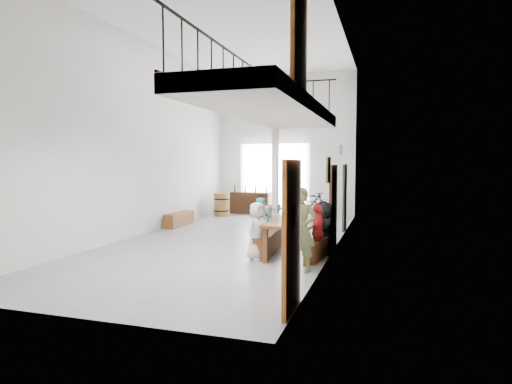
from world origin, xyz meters
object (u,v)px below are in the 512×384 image
(oak_barrel, at_px, (222,205))
(bicycle_near, at_px, (307,205))
(serving_counter, at_px, (251,203))
(bench_inner, at_px, (269,241))
(host_standing, at_px, (301,230))
(side_bench, at_px, (179,219))
(tasting_table, at_px, (297,223))

(oak_barrel, distance_m, bicycle_near, 3.26)
(oak_barrel, distance_m, serving_counter, 1.37)
(bench_inner, bearing_deg, serving_counter, 107.29)
(host_standing, distance_m, bicycle_near, 8.32)
(bench_inner, relative_size, host_standing, 1.29)
(bench_inner, height_order, side_bench, bench_inner)
(host_standing, bearing_deg, bench_inner, 130.36)
(oak_barrel, xyz_separation_m, host_standing, (4.51, -7.27, 0.35))
(serving_counter, height_order, bicycle_near, same)
(bench_inner, distance_m, bicycle_near, 6.62)
(side_bench, bearing_deg, oak_barrel, 81.90)
(oak_barrel, distance_m, host_standing, 8.56)
(tasting_table, bearing_deg, serving_counter, 117.56)
(side_bench, xyz_separation_m, oak_barrel, (0.39, 2.72, 0.22))
(side_bench, relative_size, serving_counter, 0.96)
(bench_inner, distance_m, serving_counter, 7.29)
(side_bench, relative_size, bicycle_near, 0.96)
(host_standing, bearing_deg, serving_counter, 120.68)
(bicycle_near, bearing_deg, tasting_table, -147.03)
(side_bench, xyz_separation_m, bicycle_near, (3.52, 3.66, 0.21))
(bench_inner, height_order, host_standing, host_standing)
(oak_barrel, bearing_deg, bicycle_near, 16.57)
(serving_counter, bearing_deg, bench_inner, -65.64)
(serving_counter, bearing_deg, host_standing, -63.12)
(serving_counter, bearing_deg, oak_barrel, -122.99)
(tasting_table, relative_size, side_bench, 1.59)
(tasting_table, distance_m, side_bench, 5.47)
(tasting_table, bearing_deg, side_bench, 147.75)
(tasting_table, xyz_separation_m, bench_inner, (-0.68, 0.09, -0.47))
(serving_counter, distance_m, host_standing, 9.17)
(side_bench, relative_size, host_standing, 0.98)
(tasting_table, height_order, side_bench, tasting_table)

